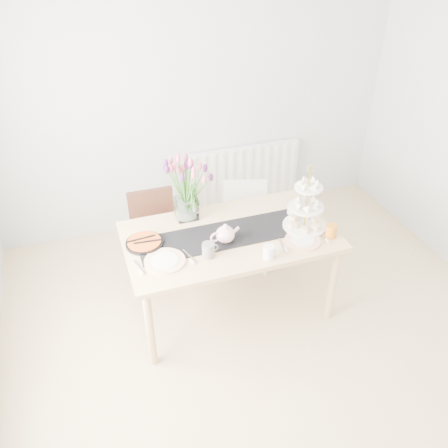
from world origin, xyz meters
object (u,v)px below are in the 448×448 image
object	(u,v)px
chair_brown	(155,229)
mug_grey	(208,250)
teapot	(225,234)
chair_white	(245,218)
cream_jug	(293,209)
plate_right	(303,240)
tart_tin	(144,243)
plate_left	(165,261)
mug_orange	(331,231)
cake_stand	(306,212)
mug_white	(269,252)
dining_table	(230,242)
radiator	(244,173)
tulip_vase	(185,181)

from	to	relation	value
chair_brown	mug_grey	xyz separation A→B (m)	(0.23, -0.87, 0.34)
chair_brown	teapot	bearing A→B (deg)	-61.14
chair_white	cream_jug	size ratio (longest dim) A/B	8.81
chair_white	plate_right	world-z (taller)	chair_white
tart_tin	plate_right	size ratio (longest dim) A/B	1.04
tart_tin	plate_left	world-z (taller)	tart_tin
teapot	mug_orange	world-z (taller)	teapot
cake_stand	mug_white	distance (m)	0.49
cake_stand	cream_jug	bearing A→B (deg)	90.67
dining_table	chair_white	distance (m)	0.71
chair_white	plate_left	distance (m)	1.20
cake_stand	cream_jug	distance (m)	0.22
chair_brown	plate_left	size ratio (longest dim) A/B	2.73
tart_tin	mug_orange	distance (m)	1.40
cream_jug	plate_right	distance (m)	0.38
chair_white	teapot	size ratio (longest dim) A/B	3.48
chair_white	mug_orange	distance (m)	0.98
mug_white	plate_right	world-z (taller)	mug_white
chair_brown	mug_orange	world-z (taller)	mug_orange
plate_right	plate_left	bearing A→B (deg)	174.71
plate_left	chair_brown	bearing A→B (deg)	84.45
radiator	mug_white	size ratio (longest dim) A/B	12.39
dining_table	plate_right	world-z (taller)	plate_right
plate_right	tulip_vase	bearing A→B (deg)	140.84
tart_tin	radiator	bearing A→B (deg)	45.20
radiator	tart_tin	bearing A→B (deg)	-134.80
chair_brown	tart_tin	world-z (taller)	chair_brown
radiator	tart_tin	xyz separation A→B (m)	(-1.30, -1.31, 0.32)
mug_orange	plate_left	world-z (taller)	mug_orange
mug_white	cream_jug	bearing A→B (deg)	70.33
tart_tin	plate_right	bearing A→B (deg)	-16.94
plate_left	tulip_vase	bearing A→B (deg)	59.57
cream_jug	plate_right	world-z (taller)	cream_jug
mug_grey	mug_white	size ratio (longest dim) A/B	1.12
radiator	teapot	distance (m)	1.68
mug_white	plate_right	xyz separation A→B (m)	(0.32, 0.09, -0.04)
dining_table	chair_brown	xyz separation A→B (m)	(-0.46, 0.67, -0.21)
tart_tin	mug_white	size ratio (longest dim) A/B	2.87
tart_tin	plate_right	world-z (taller)	tart_tin
chair_brown	cream_jug	size ratio (longest dim) A/B	8.92
tart_tin	plate_left	size ratio (longest dim) A/B	0.95
radiator	teapot	xyz separation A→B (m)	(-0.72, -1.47, 0.37)
dining_table	teapot	world-z (taller)	teapot
tulip_vase	plate_left	bearing A→B (deg)	-120.43
chair_white	cake_stand	xyz separation A→B (m)	(0.23, -0.67, 0.44)
mug_white	plate_left	bearing A→B (deg)	-172.80
mug_orange	dining_table	bearing A→B (deg)	101.10
chair_white	tulip_vase	xyz separation A→B (m)	(-0.60, -0.23, 0.63)
mug_white	mug_orange	distance (m)	0.55
plate_right	mug_white	bearing A→B (deg)	-163.50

